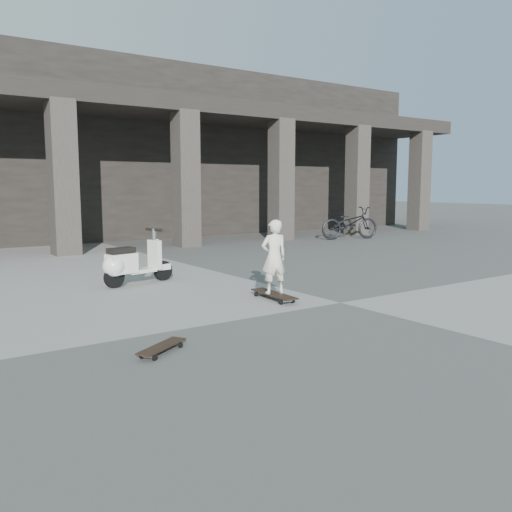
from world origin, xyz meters
TOP-DOWN VIEW (x-y plane):
  - ground at (0.00, 0.00)m, footprint 90.00×90.00m
  - colonnade at (-0.00, 13.77)m, footprint 28.00×8.82m
  - longboard at (-0.71, 0.78)m, footprint 0.31×1.05m
  - skateboard_spare at (-3.38, -0.75)m, footprint 0.71×0.52m
  - child at (-0.71, 0.78)m, footprint 0.48×0.36m
  - scooter at (-2.16, 3.27)m, footprint 1.44×0.62m
  - bicycle at (7.36, 7.27)m, footprint 2.20×1.26m

SIDE VIEW (x-z plane):
  - ground at x=0.00m, z-range 0.00..0.00m
  - skateboard_spare at x=-3.38m, z-range 0.02..0.11m
  - longboard at x=-0.71m, z-range 0.03..0.13m
  - scooter at x=-2.16m, z-range -0.11..0.91m
  - bicycle at x=7.36m, z-range 0.00..1.10m
  - child at x=-0.71m, z-range 0.10..1.28m
  - colonnade at x=0.00m, z-range 0.03..6.03m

